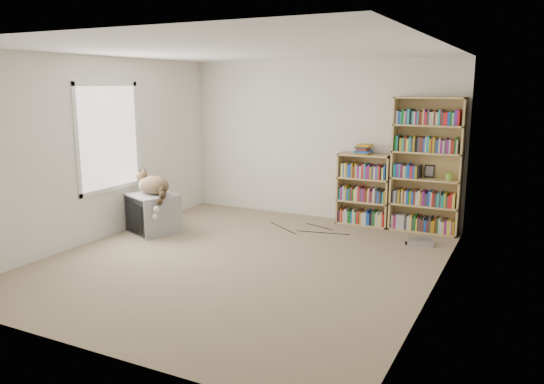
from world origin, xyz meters
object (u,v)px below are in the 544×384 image
at_px(cat, 154,188).
at_px(bookcase_tall, 427,169).
at_px(crt_tv, 154,213).
at_px(dvd_player, 420,242).
at_px(bookcase_short, 364,192).

height_order(cat, bookcase_tall, bookcase_tall).
xyz_separation_m(crt_tv, dvd_player, (3.61, 1.12, -0.24)).
bearing_deg(bookcase_tall, crt_tv, -152.67).
relative_size(bookcase_tall, bookcase_short, 1.79).
distance_m(cat, bookcase_short, 3.14).
height_order(bookcase_tall, bookcase_short, bookcase_tall).
distance_m(crt_tv, dvd_player, 3.78).
distance_m(crt_tv, cat, 0.39).
bearing_deg(bookcase_short, crt_tv, -145.09).
relative_size(bookcase_tall, dvd_player, 5.77).
xyz_separation_m(bookcase_short, dvd_player, (1.01, -0.69, -0.46)).
distance_m(bookcase_tall, dvd_player, 1.13).
bearing_deg(crt_tv, bookcase_short, 57.96).
bearing_deg(crt_tv, dvd_player, 40.31).
xyz_separation_m(crt_tv, bookcase_tall, (3.51, 1.81, 0.64)).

